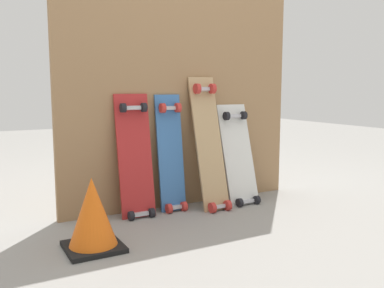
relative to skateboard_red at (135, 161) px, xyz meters
The scene contains 7 objects.
ground_plane 0.52m from the skateboard_red, ahead, with size 12.00×12.00×0.00m, color gray.
plywood_wall_panel 0.57m from the skateboard_red, 14.57° to the left, with size 1.70×0.04×1.53m, color #99724C.
skateboard_red is the anchor object (origin of this frame).
skateboard_blue 0.25m from the skateboard_red, ahead, with size 0.18×0.18×0.82m.
skateboard_natural 0.51m from the skateboard_red, ahead, with size 0.19×0.31×0.94m.
skateboard_white 0.76m from the skateboard_red, ahead, with size 0.24×0.27×0.75m.
traffic_cone 0.61m from the skateboard_red, 132.93° to the right, with size 0.27×0.27×0.37m.
Camera 1 is at (-1.32, -2.45, 0.80)m, focal length 39.20 mm.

